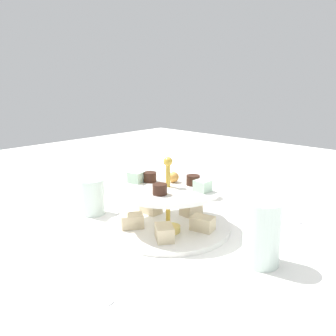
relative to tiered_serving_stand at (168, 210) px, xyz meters
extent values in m
plane|color=white|center=(0.00, 0.00, -0.04)|extent=(2.40, 2.40, 0.00)
cylinder|color=white|center=(0.00, 0.00, -0.04)|extent=(0.28, 0.28, 0.01)
cylinder|color=white|center=(0.00, 0.00, 0.05)|extent=(0.23, 0.23, 0.01)
cylinder|color=gold|center=(0.00, 0.00, 0.03)|extent=(0.01, 0.01, 0.15)
sphere|color=gold|center=(0.00, 0.00, 0.11)|extent=(0.02, 0.02, 0.02)
cube|color=beige|center=(0.08, 0.03, -0.02)|extent=(0.05, 0.04, 0.03)
cube|color=beige|center=(0.00, 0.08, -0.02)|extent=(0.04, 0.05, 0.03)
cube|color=beige|center=(-0.08, 0.02, -0.02)|extent=(0.05, 0.03, 0.03)
cube|color=beige|center=(-0.05, -0.07, -0.02)|extent=(0.05, 0.06, 0.03)
cube|color=beige|center=(0.05, -0.06, -0.02)|extent=(0.06, 0.06, 0.03)
cylinder|color=#E5C660|center=(0.03, -0.03, -0.03)|extent=(0.04, 0.04, 0.01)
cylinder|color=#381E14|center=(-0.06, 0.00, 0.07)|extent=(0.03, 0.03, 0.02)
cylinder|color=#381E14|center=(0.03, -0.05, 0.07)|extent=(0.03, 0.03, 0.02)
cylinder|color=#381E14|center=(0.03, 0.05, 0.07)|extent=(0.03, 0.03, 0.02)
cube|color=silver|center=(0.08, 0.02, 0.07)|extent=(0.03, 0.03, 0.02)
cube|color=silver|center=(-0.08, -0.02, 0.07)|extent=(0.04, 0.04, 0.02)
sphere|color=gold|center=(-0.01, 0.03, 0.07)|extent=(0.02, 0.02, 0.02)
cylinder|color=silver|center=(0.23, 0.00, 0.02)|extent=(0.07, 0.07, 0.12)
cylinder|color=silver|center=(-0.18, 0.15, -0.01)|extent=(0.06, 0.06, 0.07)
cylinder|color=white|center=(-0.08, 0.23, -0.04)|extent=(0.09, 0.09, 0.01)
cylinder|color=white|center=(-0.08, 0.23, -0.02)|extent=(0.06, 0.06, 0.04)
cylinder|color=gold|center=(-0.08, 0.23, 0.00)|extent=(0.06, 0.06, 0.01)
cube|color=silver|center=(0.05, -0.28, -0.04)|extent=(0.17, 0.04, 0.00)
cube|color=silver|center=(0.13, 0.25, -0.04)|extent=(0.17, 0.06, 0.00)
cylinder|color=silver|center=(-0.20, -0.06, 0.00)|extent=(0.06, 0.06, 0.09)
camera|label=1|loc=(0.52, -0.55, 0.29)|focal=38.51mm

